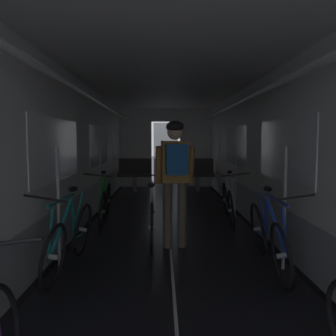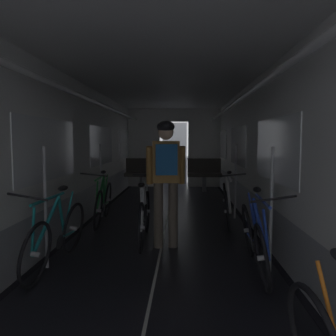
# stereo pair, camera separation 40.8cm
# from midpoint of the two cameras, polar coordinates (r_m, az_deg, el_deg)

# --- Properties ---
(train_car_shell) EXTENTS (3.14, 12.34, 2.57)m
(train_car_shell) POSITION_cam_midpoint_polar(r_m,az_deg,el_deg) (5.25, 1.59, 7.19)
(train_car_shell) COLOR black
(train_car_shell) RESTS_ON ground
(bench_seat_far_left) EXTENTS (0.98, 0.51, 0.95)m
(bench_seat_far_left) POSITION_cam_midpoint_polar(r_m,az_deg,el_deg) (9.81, -3.24, -0.58)
(bench_seat_far_left) COLOR gray
(bench_seat_far_left) RESTS_ON ground
(bench_seat_far_right) EXTENTS (0.98, 0.51, 0.95)m
(bench_seat_far_right) POSITION_cam_midpoint_polar(r_m,az_deg,el_deg) (9.79, 7.30, -0.62)
(bench_seat_far_right) COLOR gray
(bench_seat_far_right) RESTS_ON ground
(bicycle_white) EXTENTS (0.44, 1.69, 0.95)m
(bicycle_white) POSITION_cam_midpoint_polar(r_m,az_deg,el_deg) (6.09, 11.74, -5.69)
(bicycle_white) COLOR black
(bicycle_white) RESTS_ON ground
(bicycle_blue) EXTENTS (0.44, 1.69, 0.96)m
(bicycle_blue) POSITION_cam_midpoint_polar(r_m,az_deg,el_deg) (4.04, 17.24, -11.17)
(bicycle_blue) COLOR black
(bicycle_blue) RESTS_ON ground
(bicycle_teal) EXTENTS (0.44, 1.69, 0.96)m
(bicycle_teal) POSITION_cam_midpoint_polar(r_m,az_deg,el_deg) (4.11, -15.49, -10.86)
(bicycle_teal) COLOR black
(bicycle_teal) RESTS_ON ground
(bicycle_green) EXTENTS (0.44, 1.69, 0.95)m
(bicycle_green) POSITION_cam_midpoint_polar(r_m,az_deg,el_deg) (6.09, -8.97, -5.65)
(bicycle_green) COLOR black
(bicycle_green) RESTS_ON ground
(person_cyclist_aisle) EXTENTS (0.55, 0.41, 1.73)m
(person_cyclist_aisle) POSITION_cam_midpoint_polar(r_m,az_deg,el_deg) (4.56, 2.20, -0.31)
(person_cyclist_aisle) COLOR brown
(person_cyclist_aisle) RESTS_ON ground
(bicycle_silver_in_aisle) EXTENTS (0.44, 1.69, 0.93)m
(bicycle_silver_in_aisle) POSITION_cam_midpoint_polar(r_m,az_deg,el_deg) (4.94, -1.62, -7.99)
(bicycle_silver_in_aisle) COLOR black
(bicycle_silver_in_aisle) RESTS_ON ground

